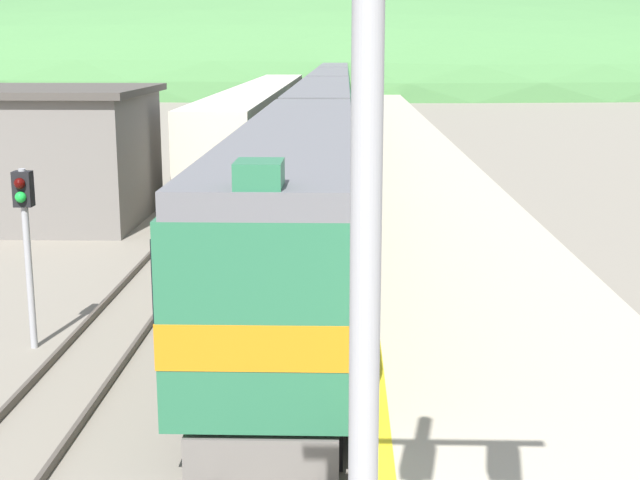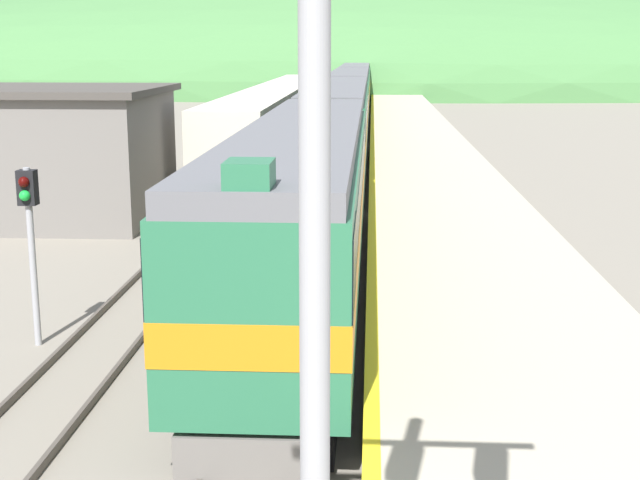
{
  "view_description": "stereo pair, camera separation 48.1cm",
  "coord_description": "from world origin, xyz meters",
  "px_view_note": "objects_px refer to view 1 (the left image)",
  "views": [
    {
      "loc": [
        1.16,
        -1.14,
        6.13
      ],
      "look_at": [
        0.69,
        15.4,
        2.5
      ],
      "focal_mm": 50.0,
      "sensor_mm": 36.0,
      "label": 1
    },
    {
      "loc": [
        1.64,
        -1.12,
        6.13
      ],
      "look_at": [
        0.69,
        15.4,
        2.5
      ],
      "focal_mm": 50.0,
      "sensor_mm": 36.0,
      "label": 2
    }
  ],
  "objects_px": {
    "carriage_second": "(322,124)",
    "signal_mast_main": "(368,75)",
    "express_train_lead_car": "(298,204)",
    "carriage_fourth": "(334,84)",
    "siding_train": "(261,117)",
    "carriage_third": "(330,97)",
    "signal_post_siding": "(25,221)"
  },
  "relations": [
    {
      "from": "siding_train",
      "to": "signal_post_siding",
      "type": "height_order",
      "value": "siding_train"
    },
    {
      "from": "carriage_fourth",
      "to": "siding_train",
      "type": "bearing_deg",
      "value": -95.87
    },
    {
      "from": "carriage_third",
      "to": "siding_train",
      "type": "height_order",
      "value": "carriage_third"
    },
    {
      "from": "carriage_third",
      "to": "signal_mast_main",
      "type": "distance_m",
      "value": 62.1
    },
    {
      "from": "siding_train",
      "to": "carriage_second",
      "type": "bearing_deg",
      "value": -66.94
    },
    {
      "from": "carriage_second",
      "to": "signal_mast_main",
      "type": "xyz_separation_m",
      "value": [
        1.29,
        -38.59,
        3.64
      ]
    },
    {
      "from": "express_train_lead_car",
      "to": "signal_post_siding",
      "type": "height_order",
      "value": "express_train_lead_car"
    },
    {
      "from": "carriage_second",
      "to": "carriage_fourth",
      "type": "bearing_deg",
      "value": 90.0
    },
    {
      "from": "carriage_fourth",
      "to": "express_train_lead_car",
      "type": "bearing_deg",
      "value": -90.0
    },
    {
      "from": "signal_mast_main",
      "to": "siding_train",
      "type": "bearing_deg",
      "value": 96.18
    },
    {
      "from": "express_train_lead_car",
      "to": "signal_mast_main",
      "type": "bearing_deg",
      "value": -85.37
    },
    {
      "from": "carriage_second",
      "to": "express_train_lead_car",
      "type": "bearing_deg",
      "value": -90.0
    },
    {
      "from": "carriage_second",
      "to": "signal_mast_main",
      "type": "relative_size",
      "value": 2.61
    },
    {
      "from": "siding_train",
      "to": "signal_mast_main",
      "type": "relative_size",
      "value": 4.78
    },
    {
      "from": "signal_mast_main",
      "to": "signal_post_siding",
      "type": "xyz_separation_m",
      "value": [
        -6.55,
        11.88,
        -3.27
      ]
    },
    {
      "from": "siding_train",
      "to": "signal_post_siding",
      "type": "distance_m",
      "value": 35.83
    },
    {
      "from": "carriage_fourth",
      "to": "siding_train",
      "type": "relative_size",
      "value": 0.55
    },
    {
      "from": "carriage_second",
      "to": "signal_post_siding",
      "type": "xyz_separation_m",
      "value": [
        -5.26,
        -26.71,
        0.37
      ]
    },
    {
      "from": "express_train_lead_car",
      "to": "siding_train",
      "type": "relative_size",
      "value": 0.5
    },
    {
      "from": "carriage_fourth",
      "to": "signal_post_siding",
      "type": "bearing_deg",
      "value": -94.09
    },
    {
      "from": "carriage_second",
      "to": "siding_train",
      "type": "distance_m",
      "value": 9.89
    },
    {
      "from": "signal_mast_main",
      "to": "carriage_second",
      "type": "bearing_deg",
      "value": 91.92
    },
    {
      "from": "express_train_lead_car",
      "to": "carriage_second",
      "type": "xyz_separation_m",
      "value": [
        0.0,
        22.62,
        -0.01
      ]
    },
    {
      "from": "carriage_second",
      "to": "signal_post_siding",
      "type": "relative_size",
      "value": 6.03
    },
    {
      "from": "siding_train",
      "to": "signal_post_siding",
      "type": "xyz_separation_m",
      "value": [
        -1.39,
        -35.8,
        0.74
      ]
    },
    {
      "from": "carriage_third",
      "to": "siding_train",
      "type": "xyz_separation_m",
      "value": [
        -3.87,
        -14.3,
        -0.37
      ]
    },
    {
      "from": "carriage_fourth",
      "to": "signal_mast_main",
      "type": "height_order",
      "value": "signal_mast_main"
    },
    {
      "from": "signal_mast_main",
      "to": "signal_post_siding",
      "type": "height_order",
      "value": "signal_mast_main"
    },
    {
      "from": "signal_mast_main",
      "to": "carriage_third",
      "type": "bearing_deg",
      "value": 91.2
    },
    {
      "from": "siding_train",
      "to": "carriage_fourth",
      "type": "bearing_deg",
      "value": 84.13
    },
    {
      "from": "express_train_lead_car",
      "to": "carriage_second",
      "type": "height_order",
      "value": "express_train_lead_car"
    },
    {
      "from": "express_train_lead_car",
      "to": "siding_train",
      "type": "distance_m",
      "value": 31.95
    }
  ]
}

